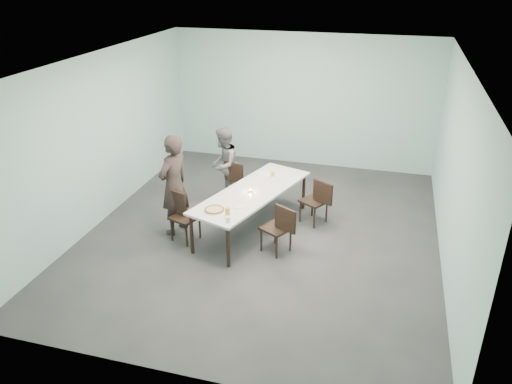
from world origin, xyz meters
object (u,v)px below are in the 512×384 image
(chair_near_left, at_px, (181,212))
(diner_near, at_px, (174,185))
(beer_glass, at_px, (228,212))
(water_tumbler, at_px, (228,219))
(amber_tumbler, at_px, (272,174))
(chair_far_left, at_px, (239,181))
(table, at_px, (252,194))
(chair_near_right, at_px, (280,226))
(tealight, at_px, (250,191))
(side_plate, at_px, (238,206))
(chair_far_right, at_px, (318,199))
(pizza, at_px, (214,210))
(diner_far, at_px, (224,165))

(chair_near_left, xyz_separation_m, diner_near, (-0.20, 0.20, 0.40))
(chair_near_left, relative_size, beer_glass, 5.80)
(beer_glass, relative_size, water_tumbler, 1.67)
(chair_near_left, xyz_separation_m, amber_tumbler, (1.25, 1.38, 0.29))
(diner_near, bearing_deg, chair_far_left, 167.23)
(table, xyz_separation_m, chair_far_left, (-0.52, 0.87, -0.19))
(chair_near_right, relative_size, diner_near, 0.48)
(table, height_order, tealight, tealight)
(chair_far_left, distance_m, diner_near, 1.55)
(beer_glass, xyz_separation_m, water_tumbler, (0.06, -0.17, -0.03))
(chair_far_left, relative_size, side_plate, 4.83)
(chair_far_right, xyz_separation_m, pizza, (-1.46, -1.39, 0.27))
(amber_tumbler, bearing_deg, pizza, -108.97)
(table, height_order, chair_far_left, chair_far_left)
(diner_far, height_order, beer_glass, diner_far)
(table, distance_m, tealight, 0.09)
(chair_far_left, bearing_deg, table, -42.79)
(chair_far_left, bearing_deg, pizza, -69.19)
(table, xyz_separation_m, water_tumbler, (-0.05, -1.18, 0.10))
(chair_near_right, distance_m, amber_tumbler, 1.51)
(chair_near_right, relative_size, chair_far_right, 1.00)
(chair_near_left, height_order, tealight, chair_near_left)
(table, distance_m, chair_far_left, 1.03)
(water_tumbler, bearing_deg, chair_near_right, 36.72)
(diner_near, bearing_deg, tealight, 124.47)
(chair_far_right, xyz_separation_m, diner_far, (-1.95, 0.53, 0.25))
(diner_far, height_order, amber_tumbler, diner_far)
(pizza, relative_size, beer_glass, 2.27)
(chair_far_right, relative_size, diner_near, 0.48)
(diner_near, xyz_separation_m, amber_tumbler, (1.45, 1.18, -0.11))
(beer_glass, distance_m, water_tumbler, 0.18)
(tealight, bearing_deg, side_plate, -93.68)
(diner_far, bearing_deg, chair_near_left, -8.99)
(pizza, xyz_separation_m, water_tumbler, (0.33, -0.29, 0.03))
(table, distance_m, amber_tumbler, 0.78)
(chair_far_right, height_order, tealight, chair_far_right)
(chair_near_left, relative_size, chair_far_left, 1.00)
(diner_near, bearing_deg, water_tumbler, 76.09)
(tealight, bearing_deg, beer_glass, -95.24)
(diner_near, relative_size, side_plate, 9.97)
(diner_near, xyz_separation_m, water_tumbler, (1.22, -0.74, -0.10))
(table, bearing_deg, chair_far_right, 25.20)
(tealight, bearing_deg, chair_near_right, -41.80)
(chair_near_left, distance_m, tealight, 1.23)
(chair_near_right, relative_size, pizza, 2.56)
(table, distance_m, pizza, 0.96)
(chair_far_left, height_order, pizza, chair_far_left)
(diner_far, distance_m, pizza, 1.98)
(table, xyz_separation_m, diner_near, (-1.28, -0.43, 0.20))
(pizza, bearing_deg, diner_near, 153.31)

